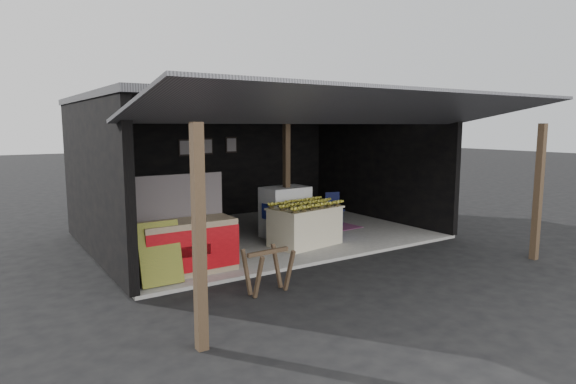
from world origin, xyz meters
TOP-DOWN VIEW (x-y plane):
  - ground at (0.00, 0.00)m, footprint 80.00×80.00m
  - concrete_slab at (0.00, 2.50)m, footprint 7.00×5.00m
  - shophouse at (0.00, 2.82)m, footprint 7.40×7.29m
  - banana_table at (0.24, 1.12)m, footprint 1.54×1.09m
  - banana_pile at (0.24, 1.12)m, footprint 1.41×0.98m
  - white_crate at (0.31, 1.97)m, footprint 1.02×0.73m
  - neighbor_stall at (-2.44, 0.71)m, footprint 1.55×0.71m
  - green_signboard at (-3.01, 0.33)m, footprint 0.65×0.28m
  - sawhorse at (-1.77, -0.77)m, footprint 0.69×0.61m
  - water_barrel at (1.19, 1.43)m, footprint 0.33×0.33m
  - plastic_chair at (1.98, 2.39)m, footprint 0.46×0.46m
  - magenta_rug at (1.59, 2.18)m, footprint 1.56×1.10m
  - picture_frames at (-0.17, 4.89)m, footprint 1.62×0.04m

SIDE VIEW (x-z plane):
  - ground at x=0.00m, z-range 0.00..0.00m
  - concrete_slab at x=0.00m, z-range 0.00..0.06m
  - magenta_rug at x=1.59m, z-range 0.06..0.07m
  - water_barrel at x=1.19m, z-range 0.06..0.55m
  - sawhorse at x=-1.77m, z-range 0.09..0.74m
  - banana_table at x=0.24m, z-range 0.06..0.84m
  - plastic_chair at x=1.98m, z-range 0.13..0.92m
  - neighbor_stall at x=-2.44m, z-range -0.26..1.34m
  - green_signboard at x=-3.01m, z-range 0.07..1.02m
  - white_crate at x=0.31m, z-range 0.06..1.15m
  - banana_pile at x=0.24m, z-range 0.84..0.99m
  - picture_frames at x=-0.17m, z-range 1.70..2.16m
  - shophouse at x=0.00m, z-range 0.59..3.61m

